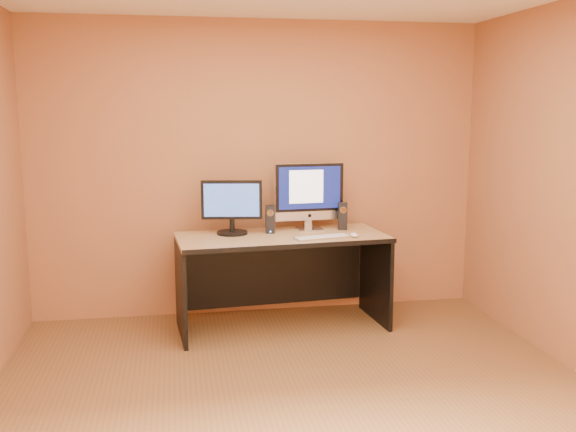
{
  "coord_description": "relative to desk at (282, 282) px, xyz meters",
  "views": [
    {
      "loc": [
        -0.75,
        -3.65,
        1.84
      ],
      "look_at": [
        0.15,
        1.39,
        0.97
      ],
      "focal_mm": 40.0,
      "sensor_mm": 36.0,
      "label": 1
    }
  ],
  "objects": [
    {
      "name": "second_monitor",
      "position": [
        -0.4,
        0.13,
        0.62
      ],
      "size": [
        0.55,
        0.34,
        0.45
      ],
      "primitive_type": null,
      "rotation": [
        0.0,
        0.0,
        -0.16
      ],
      "color": "black",
      "rests_on": "desk"
    },
    {
      "name": "walls",
      "position": [
        -0.12,
        -1.49,
        0.9
      ],
      "size": [
        4.0,
        4.0,
        2.6
      ],
      "primitive_type": null,
      "color": "#9C633F",
      "rests_on": "ground"
    },
    {
      "name": "keyboard",
      "position": [
        0.3,
        -0.18,
        0.41
      ],
      "size": [
        0.48,
        0.22,
        0.02
      ],
      "primitive_type": "cube",
      "rotation": [
        0.0,
        0.0,
        0.22
      ],
      "color": "silver",
      "rests_on": "desk"
    },
    {
      "name": "speaker_left",
      "position": [
        -0.08,
        0.12,
        0.52
      ],
      "size": [
        0.08,
        0.08,
        0.24
      ],
      "primitive_type": null,
      "rotation": [
        0.0,
        0.0,
        -0.08
      ],
      "color": "black",
      "rests_on": "desk"
    },
    {
      "name": "cable_a",
      "position": [
        0.3,
        0.29,
        0.4
      ],
      "size": [
        0.08,
        0.23,
        0.01
      ],
      "primitive_type": "cylinder",
      "rotation": [
        1.57,
        0.0,
        0.29
      ],
      "color": "black",
      "rests_on": "desk"
    },
    {
      "name": "speaker_right",
      "position": [
        0.56,
        0.17,
        0.52
      ],
      "size": [
        0.08,
        0.09,
        0.24
      ],
      "primitive_type": null,
      "rotation": [
        0.0,
        0.0,
        -0.13
      ],
      "color": "black",
      "rests_on": "desk"
    },
    {
      "name": "mouse",
      "position": [
        0.57,
        -0.17,
        0.42
      ],
      "size": [
        0.07,
        0.11,
        0.04
      ],
      "primitive_type": "ellipsoid",
      "rotation": [
        0.0,
        0.0,
        -0.05
      ],
      "color": "white",
      "rests_on": "desk"
    },
    {
      "name": "imac",
      "position": [
        0.28,
        0.21,
        0.69
      ],
      "size": [
        0.63,
        0.26,
        0.59
      ],
      "primitive_type": null,
      "rotation": [
        0.0,
        0.0,
        0.06
      ],
      "color": "#B1B2B6",
      "rests_on": "desk"
    },
    {
      "name": "desk",
      "position": [
        0.0,
        0.0,
        0.0
      ],
      "size": [
        1.77,
        0.88,
        0.8
      ],
      "primitive_type": null,
      "rotation": [
        0.0,
        0.0,
        0.08
      ],
      "color": "tan",
      "rests_on": "ground"
    },
    {
      "name": "cable_b",
      "position": [
        0.26,
        0.28,
        0.4
      ],
      "size": [
        0.05,
        0.19,
        0.01
      ],
      "primitive_type": "cylinder",
      "rotation": [
        1.57,
        0.0,
        -0.21
      ],
      "color": "black",
      "rests_on": "desk"
    },
    {
      "name": "floor",
      "position": [
        -0.12,
        -1.49,
        -0.4
      ],
      "size": [
        4.0,
        4.0,
        0.0
      ],
      "primitive_type": "plane",
      "color": "brown",
      "rests_on": "ground"
    }
  ]
}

